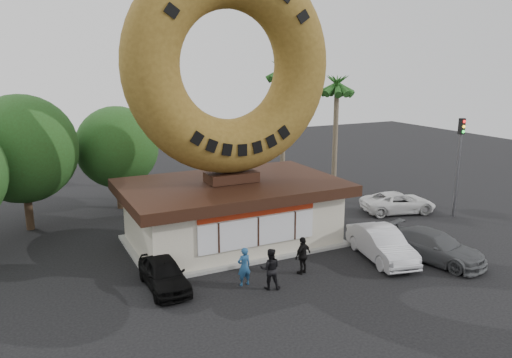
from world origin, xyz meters
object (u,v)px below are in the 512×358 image
at_px(person_left, 244,267).
at_px(car_silver, 382,244).
at_px(traffic_signal, 459,155).
at_px(car_white, 398,203).
at_px(person_right, 303,255).
at_px(donut_shop, 232,210).
at_px(giant_donut, 230,65).
at_px(person_center, 270,269).
at_px(car_grey, 434,246).
at_px(street_lamp, 146,136).
at_px(car_black, 164,274).

distance_m(person_left, car_silver, 7.17).
xyz_separation_m(traffic_signal, person_left, (-15.63, -3.01, -3.02)).
distance_m(person_left, car_white, 14.20).
relative_size(person_right, car_silver, 0.37).
relative_size(donut_shop, person_right, 6.46).
distance_m(person_right, car_silver, 4.30).
height_order(giant_donut, car_white, giant_donut).
bearing_deg(car_white, giant_donut, 106.39).
distance_m(person_center, person_right, 2.16).
bearing_deg(traffic_signal, car_grey, -144.07).
bearing_deg(person_center, person_right, -135.79).
xyz_separation_m(street_lamp, car_black, (-2.93, -13.79, -3.83)).
height_order(car_black, car_white, car_black).
xyz_separation_m(giant_donut, person_left, (-1.63, -5.02, -8.31)).
xyz_separation_m(donut_shop, street_lamp, (-1.86, 10.02, 2.72)).
relative_size(person_center, car_grey, 0.36).
xyz_separation_m(person_center, car_white, (12.35, 6.05, -0.24)).
bearing_deg(car_grey, traffic_signal, 20.05).
distance_m(street_lamp, traffic_signal, 19.90).
height_order(street_lamp, car_silver, street_lamp).
relative_size(car_grey, car_white, 1.06).
relative_size(street_lamp, person_right, 4.61).
bearing_deg(car_white, person_right, 132.56).
height_order(person_right, car_white, person_right).
xyz_separation_m(traffic_signal, person_right, (-12.76, -3.09, -3.00)).
relative_size(donut_shop, car_white, 2.41).
bearing_deg(giant_donut, street_lamp, 100.51).
bearing_deg(street_lamp, person_left, -89.15).
bearing_deg(giant_donut, traffic_signal, -8.17).
relative_size(traffic_signal, car_silver, 1.30).
relative_size(street_lamp, person_center, 4.50).
xyz_separation_m(street_lamp, person_right, (3.10, -15.10, -3.61)).
distance_m(person_left, person_right, 2.87).
relative_size(traffic_signal, person_left, 3.59).
distance_m(giant_donut, car_silver, 11.38).
distance_m(car_black, car_grey, 12.77).
bearing_deg(car_white, person_left, 126.95).
relative_size(person_left, person_center, 0.95).
distance_m(traffic_signal, person_left, 16.20).
bearing_deg(car_grey, car_black, 151.45).
bearing_deg(car_white, street_lamp, 69.17).
relative_size(car_silver, car_white, 1.00).
relative_size(person_center, car_black, 0.46).
distance_m(giant_donut, car_black, 10.46).
xyz_separation_m(donut_shop, giant_donut, (0.00, 0.02, 7.39)).
distance_m(donut_shop, street_lamp, 10.54).
bearing_deg(person_left, traffic_signal, -173.12).
distance_m(street_lamp, person_left, 15.46).
distance_m(traffic_signal, car_silver, 9.61).
xyz_separation_m(donut_shop, car_white, (11.56, 0.25, -1.12)).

